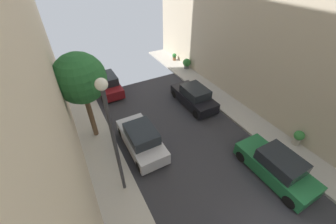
{
  "coord_description": "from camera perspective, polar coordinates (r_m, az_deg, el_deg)",
  "views": [
    {
      "loc": [
        -5.52,
        -0.16,
        9.52
      ],
      "look_at": [
        0.12,
        10.09,
        0.5
      ],
      "focal_mm": 21.91,
      "sensor_mm": 36.0,
      "label": 1
    }
  ],
  "objects": [
    {
      "name": "lamp_post",
      "position": [
        8.27,
        -15.48,
        -4.43
      ],
      "size": [
        0.44,
        0.44,
        6.19
      ],
      "color": "#333338",
      "rests_on": "sidewalk_left"
    },
    {
      "name": "potted_plant_0",
      "position": [
        14.85,
        32.51,
        -5.91
      ],
      "size": [
        0.59,
        0.59,
        0.98
      ],
      "color": "#B2A899",
      "rests_on": "sidewalk_right"
    },
    {
      "name": "parked_car_left_3",
      "position": [
        12.52,
        -7.42,
        -7.43
      ],
      "size": [
        1.78,
        4.2,
        1.57
      ],
      "color": "silver",
      "rests_on": "ground"
    },
    {
      "name": "parked_car_right_3",
      "position": [
        16.14,
        7.21,
        4.27
      ],
      "size": [
        1.78,
        4.2,
        1.57
      ],
      "color": "black",
      "rests_on": "ground"
    },
    {
      "name": "street_tree_0",
      "position": [
        12.1,
        -23.22,
        8.47
      ],
      "size": [
        2.82,
        2.82,
        5.5
      ],
      "color": "brown",
      "rests_on": "sidewalk_left"
    },
    {
      "name": "parked_car_right_2",
      "position": [
        12.45,
        27.91,
        -13.24
      ],
      "size": [
        1.78,
        4.2,
        1.57
      ],
      "color": "#1E6638",
      "rests_on": "ground"
    },
    {
      "name": "parked_car_left_4",
      "position": [
        18.47,
        -16.63,
        7.53
      ],
      "size": [
        1.78,
        4.2,
        1.57
      ],
      "color": "maroon",
      "rests_on": "ground"
    },
    {
      "name": "potted_plant_2",
      "position": [
        21.59,
        5.23,
        13.38
      ],
      "size": [
        0.79,
        0.79,
        1.01
      ],
      "color": "slate",
      "rests_on": "sidewalk_right"
    },
    {
      "name": "potted_plant_4",
      "position": [
        23.44,
        1.77,
        15.18
      ],
      "size": [
        0.46,
        0.46,
        0.77
      ],
      "color": "brown",
      "rests_on": "sidewalk_right"
    }
  ]
}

